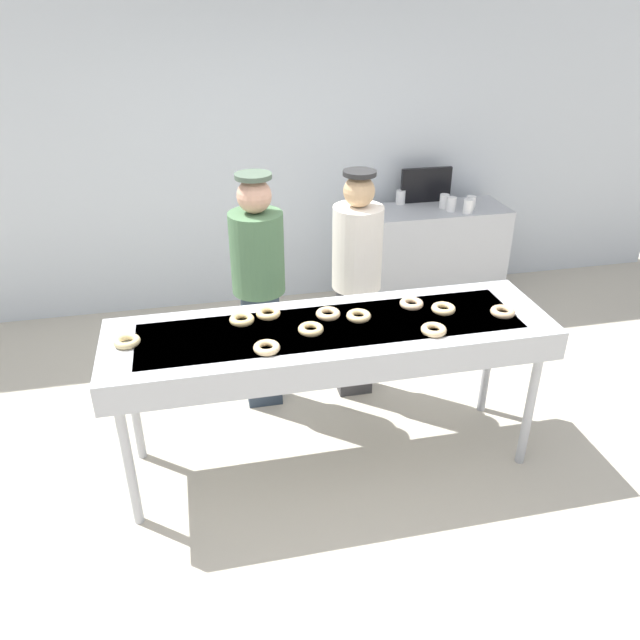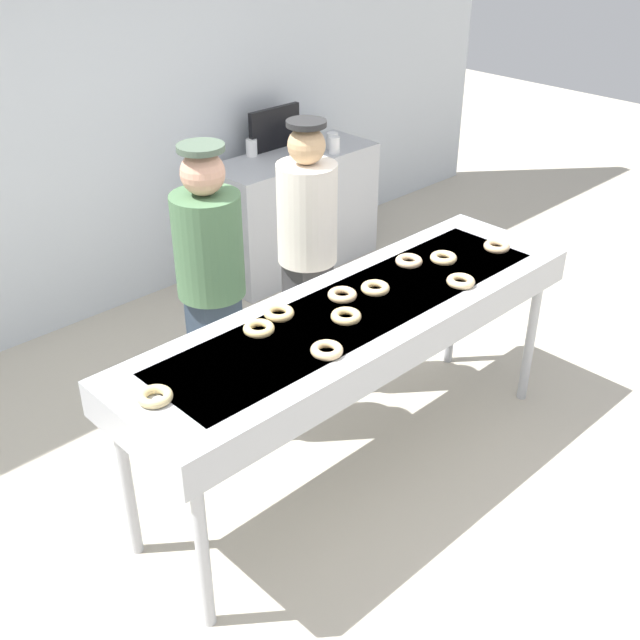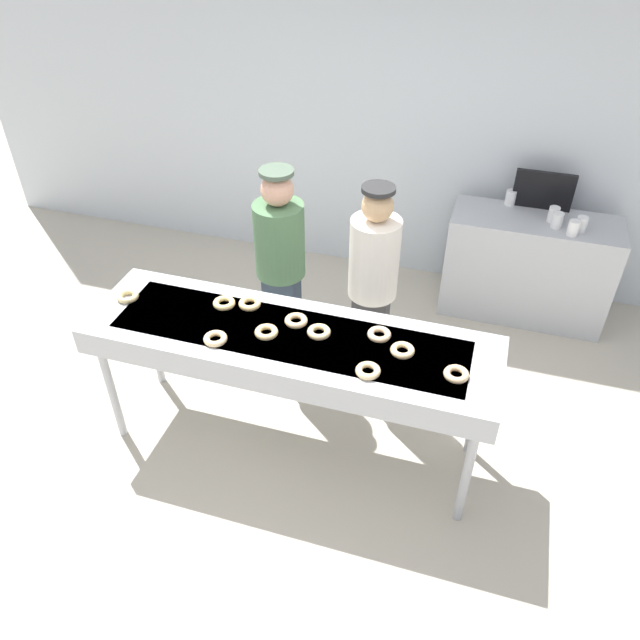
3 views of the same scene
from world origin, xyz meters
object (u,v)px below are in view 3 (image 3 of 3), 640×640
paper_cup_4 (573,228)px  plain_donut_5 (368,371)px  plain_donut_0 (215,339)px  plain_donut_10 (319,332)px  paper_cup_3 (581,224)px  plain_donut_7 (379,334)px  paper_cup_2 (511,197)px  plain_donut_9 (402,350)px  plain_donut_2 (128,296)px  menu_display (543,190)px  paper_cup_0 (553,214)px  plain_donut_1 (266,332)px  plain_donut_4 (456,374)px  worker_baker (373,283)px  worker_assistant (281,264)px  prep_counter (527,268)px  plain_donut_8 (250,304)px  fryer_conveyor (290,345)px  plain_donut_3 (296,321)px  plain_donut_6 (224,303)px  paper_cup_1 (557,220)px

paper_cup_4 → plain_donut_5: bearing=-118.9°
plain_donut_0 → plain_donut_10: same height
plain_donut_10 → paper_cup_3: 2.40m
plain_donut_7 → paper_cup_2: (0.64, 2.07, -0.01)m
plain_donut_0 → plain_donut_7: bearing=19.4°
plain_donut_9 → plain_donut_10: 0.51m
plain_donut_2 → paper_cup_2: (2.27, 2.16, -0.01)m
paper_cup_3 → menu_display: 0.44m
plain_donut_2 → paper_cup_0: size_ratio=1.15×
plain_donut_1 → plain_donut_4: (1.13, -0.04, 0.00)m
worker_baker → paper_cup_4: size_ratio=13.32×
plain_donut_2 → worker_baker: (1.46, 0.69, -0.06)m
plain_donut_0 → menu_display: menu_display is taller
plain_donut_7 → plain_donut_10: bearing=-166.7°
plain_donut_5 → plain_donut_10: bearing=145.8°
plain_donut_2 → paper_cup_0: (2.61, 1.97, -0.01)m
plain_donut_9 → paper_cup_3: bearing=61.3°
plain_donut_4 → worker_assistant: size_ratio=0.09×
plain_donut_0 → prep_counter: bearing=50.7°
plain_donut_9 → worker_baker: (-0.34, 0.69, -0.06)m
plain_donut_8 → fryer_conveyor: bearing=-30.0°
fryer_conveyor → plain_donut_7: (0.52, 0.13, 0.11)m
plain_donut_5 → worker_assistant: 1.26m
plain_donut_10 → prep_counter: (1.23, 1.95, -0.53)m
plain_donut_10 → worker_baker: size_ratio=0.09×
plain_donut_3 → plain_donut_10: (0.17, -0.06, 0.00)m
paper_cup_0 → plain_donut_2: bearing=-143.0°
plain_donut_3 → plain_donut_6: bearing=175.8°
worker_baker → paper_cup_2: (0.81, 1.47, 0.05)m
paper_cup_4 → plain_donut_6: bearing=-141.9°
plain_donut_3 → paper_cup_3: paper_cup_3 is taller
worker_assistant → paper_cup_0: size_ratio=13.48×
plain_donut_5 → menu_display: size_ratio=0.30×
paper_cup_4 → worker_baker: bearing=-139.8°
plain_donut_1 → plain_donut_9: size_ratio=1.00×
paper_cup_1 → plain_donut_4: bearing=-104.7°
paper_cup_4 → menu_display: 0.47m
plain_donut_10 → prep_counter: size_ratio=0.11×
paper_cup_4 → menu_display: (-0.25, 0.39, 0.09)m
plain_donut_5 → worker_baker: worker_baker is taller
plain_donut_5 → worker_assistant: (-0.85, 0.93, -0.03)m
plain_donut_3 → plain_donut_5: bearing=-30.4°
plain_donut_7 → plain_donut_8: size_ratio=1.00×
plain_donut_7 → prep_counter: bearing=64.8°
paper_cup_1 → paper_cup_4: same height
plain_donut_2 → plain_donut_3: same height
plain_donut_10 → worker_assistant: bearing=125.9°
plain_donut_3 → plain_donut_8: (-0.34, 0.08, 0.00)m
plain_donut_1 → worker_baker: worker_baker is taller
fryer_conveyor → worker_assistant: size_ratio=1.53×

